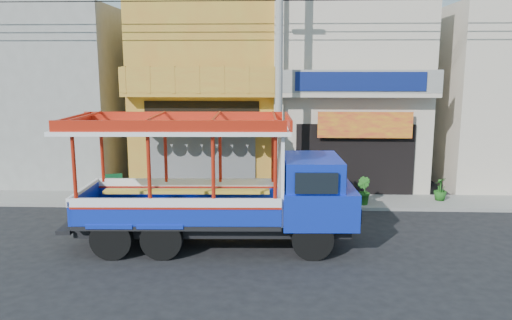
# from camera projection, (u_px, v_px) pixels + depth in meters

# --- Properties ---
(ground) EXTENTS (90.00, 90.00, 0.00)m
(ground) POSITION_uv_depth(u_px,v_px,m) (311.00, 238.00, 14.99)
(ground) COLOR black
(ground) RESTS_ON ground
(sidewalk) EXTENTS (30.00, 2.00, 0.12)m
(sidewalk) POSITION_uv_depth(u_px,v_px,m) (304.00, 201.00, 18.91)
(sidewalk) COLOR slate
(sidewalk) RESTS_ON ground
(shophouse_left) EXTENTS (6.00, 7.50, 8.24)m
(shophouse_left) POSITION_uv_depth(u_px,v_px,m) (211.00, 89.00, 22.23)
(shophouse_left) COLOR #BA7529
(shophouse_left) RESTS_ON ground
(shophouse_right) EXTENTS (6.00, 6.75, 8.24)m
(shophouse_right) POSITION_uv_depth(u_px,v_px,m) (346.00, 89.00, 21.99)
(shophouse_right) COLOR beige
(shophouse_right) RESTS_ON ground
(party_pilaster) EXTENTS (0.35, 0.30, 8.00)m
(party_pilaster) POSITION_uv_depth(u_px,v_px,m) (279.00, 96.00, 19.07)
(party_pilaster) COLOR beige
(party_pilaster) RESTS_ON ground
(filler_building_left) EXTENTS (6.00, 6.00, 7.60)m
(filler_building_left) POSITION_uv_depth(u_px,v_px,m) (58.00, 96.00, 22.62)
(filler_building_left) COLOR gray
(filler_building_left) RESTS_ON ground
(filler_building_right) EXTENTS (6.00, 6.00, 7.60)m
(filler_building_right) POSITION_uv_depth(u_px,v_px,m) (507.00, 97.00, 21.79)
(filler_building_right) COLOR beige
(filler_building_right) RESTS_ON ground
(utility_pole) EXTENTS (28.00, 0.26, 9.00)m
(utility_pole) POSITION_uv_depth(u_px,v_px,m) (283.00, 68.00, 17.36)
(utility_pole) COLOR gray
(utility_pole) RESTS_ON ground
(songthaew_truck) EXTENTS (8.10, 2.95, 3.74)m
(songthaew_truck) POSITION_uv_depth(u_px,v_px,m) (234.00, 184.00, 14.04)
(songthaew_truck) COLOR black
(songthaew_truck) RESTS_ON ground
(green_sign) EXTENTS (0.64, 0.45, 0.99)m
(green_sign) POSITION_uv_depth(u_px,v_px,m) (114.00, 189.00, 18.84)
(green_sign) COLOR black
(green_sign) RESTS_ON sidewalk
(potted_plant_b) EXTENTS (0.62, 0.68, 1.00)m
(potted_plant_b) POSITION_uv_depth(u_px,v_px,m) (363.00, 191.00, 18.21)
(potted_plant_b) COLOR #1D5518
(potted_plant_b) RESTS_ON sidewalk
(potted_plant_c) EXTENTS (0.68, 0.68, 0.87)m
(potted_plant_c) POSITION_uv_depth(u_px,v_px,m) (440.00, 189.00, 18.76)
(potted_plant_c) COLOR #1D5518
(potted_plant_c) RESTS_ON sidewalk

